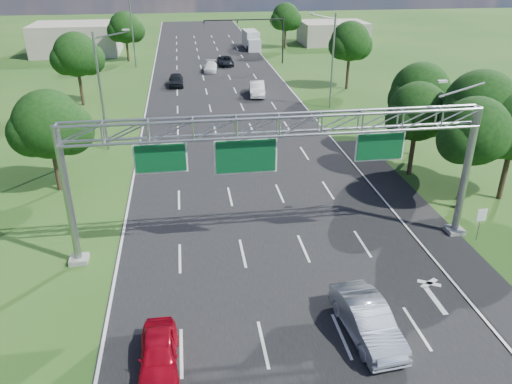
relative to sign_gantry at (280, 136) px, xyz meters
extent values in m
plane|color=#1F4C16|center=(-0.33, 18.00, -6.89)|extent=(220.00, 220.00, 0.00)
cube|color=black|center=(-0.33, 18.00, -6.89)|extent=(18.00, 180.00, 0.02)
cube|color=black|center=(9.87, 2.00, -6.89)|extent=(3.00, 30.00, 0.02)
cube|color=gray|center=(11.17, 0.00, -6.74)|extent=(1.00, 1.00, 0.30)
cylinder|color=gray|center=(11.17, 0.00, -2.89)|extent=(0.44, 0.44, 8.00)
cube|color=gray|center=(-11.33, 0.00, -6.74)|extent=(1.00, 1.00, 0.30)
cylinder|color=gray|center=(-11.33, 0.00, -2.89)|extent=(0.40, 0.40, 8.00)
cylinder|color=gray|center=(9.97, 0.00, 2.11)|extent=(2.54, 0.12, 0.79)
cube|color=beige|center=(8.77, 0.00, 2.61)|extent=(0.50, 0.22, 0.12)
cube|color=white|center=(-6.33, -0.02, -0.89)|extent=(2.80, 0.05, 1.70)
cube|color=#084521|center=(-6.33, -0.08, -0.89)|extent=(2.62, 0.05, 1.52)
cube|color=white|center=(-1.83, -0.02, -1.04)|extent=(3.40, 0.05, 2.00)
cube|color=#084521|center=(-1.83, -0.08, -1.04)|extent=(3.22, 0.05, 1.82)
cube|color=white|center=(5.67, -0.02, -0.89)|extent=(2.80, 0.05, 1.70)
cube|color=#084521|center=(5.67, -0.08, -0.89)|extent=(2.62, 0.05, 1.52)
cylinder|color=gray|center=(12.07, -1.00, -5.89)|extent=(0.06, 0.06, 2.00)
cube|color=white|center=(12.07, -1.03, -5.19)|extent=(0.60, 0.04, 0.80)
cylinder|color=black|center=(10.67, 53.00, -3.39)|extent=(0.24, 0.24, 7.00)
cylinder|color=black|center=(4.67, 53.00, -0.29)|extent=(12.00, 0.18, 0.18)
imported|color=black|center=(-1.33, 53.00, -0.84)|extent=(0.18, 0.22, 1.10)
imported|color=black|center=(3.67, 53.00, -0.84)|extent=(0.18, 0.22, 1.10)
imported|color=black|center=(8.67, 53.00, -0.84)|extent=(0.18, 0.22, 1.10)
cylinder|color=gray|center=(-11.83, 18.00, -1.89)|extent=(0.20, 0.20, 10.00)
cylinder|color=gray|center=(-10.53, 18.00, 2.81)|extent=(2.78, 0.12, 0.60)
cube|color=beige|center=(-9.23, 18.00, 3.21)|extent=(0.55, 0.22, 0.12)
cylinder|color=gray|center=(-11.83, 53.00, -1.89)|extent=(0.20, 0.20, 10.00)
cylinder|color=gray|center=(11.17, 28.00, -1.89)|extent=(0.20, 0.20, 10.00)
cylinder|color=gray|center=(9.87, 28.00, 2.81)|extent=(2.78, 0.12, 0.60)
cube|color=beige|center=(8.57, 28.00, 3.21)|extent=(0.55, 0.22, 0.12)
cylinder|color=#2D2116|center=(13.17, 3.00, -5.02)|extent=(0.36, 0.36, 3.74)
sphere|color=black|center=(13.17, 3.00, -1.39)|extent=(4.40, 4.40, 4.40)
sphere|color=black|center=(14.27, 3.40, -1.94)|extent=(3.30, 3.30, 3.30)
sphere|color=black|center=(12.18, 2.70, -1.83)|extent=(3.08, 3.08, 3.08)
cylinder|color=#2D2116|center=(15.17, 6.00, -4.80)|extent=(0.36, 0.36, 4.18)
sphere|color=black|center=(15.17, 6.00, -0.71)|extent=(5.00, 5.00, 5.00)
sphere|color=black|center=(16.42, 6.40, -1.34)|extent=(3.75, 3.75, 3.75)
sphere|color=black|center=(14.04, 5.70, -1.21)|extent=(3.50, 3.50, 3.50)
cylinder|color=#2D2116|center=(12.17, 9.00, -5.24)|extent=(0.36, 0.36, 3.30)
sphere|color=black|center=(12.17, 9.00, -1.83)|extent=(4.40, 4.40, 4.40)
sphere|color=black|center=(13.27, 9.40, -2.38)|extent=(3.30, 3.30, 3.30)
sphere|color=black|center=(11.18, 8.70, -2.27)|extent=(3.08, 3.08, 3.08)
cylinder|color=#2D2116|center=(16.67, 4.00, -5.13)|extent=(0.36, 0.36, 3.52)
sphere|color=black|center=(15.63, 3.70, -1.99)|extent=(3.22, 3.22, 3.22)
cylinder|color=#2D2116|center=(14.17, 13.00, -5.13)|extent=(0.36, 0.36, 3.52)
sphere|color=black|center=(14.17, 13.00, -1.45)|extent=(4.80, 4.80, 4.80)
sphere|color=black|center=(15.37, 13.40, -2.05)|extent=(3.60, 3.60, 3.60)
sphere|color=black|center=(13.09, 12.70, -1.93)|extent=(3.36, 3.36, 3.36)
cylinder|color=#2D2116|center=(-14.33, 10.00, -5.35)|extent=(0.36, 0.36, 3.08)
sphere|color=black|center=(-14.33, 10.00, -1.89)|extent=(4.80, 4.80, 4.80)
sphere|color=black|center=(-13.13, 10.40, -2.49)|extent=(3.60, 3.60, 3.60)
sphere|color=black|center=(-15.41, 9.70, -2.37)|extent=(3.36, 3.36, 3.36)
cylinder|color=#2D2116|center=(-16.33, 33.00, -5.02)|extent=(0.36, 0.36, 3.74)
sphere|color=black|center=(-16.33, 33.00, -1.23)|extent=(4.80, 4.80, 4.80)
sphere|color=black|center=(-15.13, 33.40, -1.83)|extent=(3.60, 3.60, 3.60)
sphere|color=black|center=(-17.41, 32.70, -1.71)|extent=(3.36, 3.36, 3.36)
cylinder|color=#2D2116|center=(-13.33, 58.00, -5.24)|extent=(0.36, 0.36, 3.30)
sphere|color=black|center=(-13.33, 58.00, -1.67)|extent=(4.80, 4.80, 4.80)
sphere|color=black|center=(-12.13, 58.40, -2.27)|extent=(3.60, 3.60, 3.60)
sphere|color=black|center=(-14.41, 57.70, -2.15)|extent=(3.36, 3.36, 3.36)
cylinder|color=#2D2116|center=(15.67, 36.00, -4.91)|extent=(0.36, 0.36, 3.96)
sphere|color=black|center=(15.67, 36.00, -1.01)|extent=(4.80, 4.80, 4.80)
sphere|color=black|center=(16.87, 36.40, -1.61)|extent=(3.60, 3.60, 3.60)
sphere|color=black|center=(14.59, 35.70, -1.49)|extent=(3.36, 3.36, 3.36)
cylinder|color=#2D2116|center=(13.67, 66.00, -5.13)|extent=(0.36, 0.36, 3.52)
sphere|color=black|center=(13.67, 66.00, -1.45)|extent=(4.80, 4.80, 4.80)
sphere|color=black|center=(14.87, 66.40, -2.05)|extent=(3.60, 3.60, 3.60)
sphere|color=black|center=(12.59, 65.70, -1.93)|extent=(3.36, 3.36, 3.36)
cube|color=#9F9785|center=(-22.33, 66.00, -4.39)|extent=(14.00, 10.00, 5.00)
cube|color=#9F9785|center=(23.67, 70.00, -4.89)|extent=(12.00, 9.00, 4.00)
imported|color=#B4081A|center=(-6.63, -8.60, -6.21)|extent=(1.64, 4.02, 1.37)
imported|color=#AFB4BB|center=(2.59, -8.03, -6.06)|extent=(2.24, 5.20, 1.67)
imported|color=white|center=(-0.84, 48.86, -6.24)|extent=(2.27, 4.65, 1.30)
imported|color=black|center=(1.72, 52.71, -6.22)|extent=(2.28, 4.85, 1.34)
imported|color=black|center=(-5.83, 40.57, -6.12)|extent=(1.84, 4.56, 1.55)
imported|color=silver|center=(3.87, 34.33, -6.07)|extent=(2.25, 5.15, 1.65)
cube|color=beige|center=(7.67, 67.71, -5.30)|extent=(2.58, 5.88, 2.89)
cube|color=silver|center=(7.67, 63.67, -5.83)|extent=(2.31, 2.22, 2.12)
cylinder|color=black|center=(6.61, 63.86, -6.41)|extent=(0.34, 0.96, 0.96)
cylinder|color=black|center=(8.73, 63.86, -6.41)|extent=(0.34, 0.96, 0.96)
cylinder|color=black|center=(6.61, 69.64, -6.41)|extent=(0.34, 0.96, 0.96)
cylinder|color=black|center=(8.73, 69.64, -6.41)|extent=(0.34, 0.96, 0.96)
camera|label=1|loc=(-4.90, -24.76, 8.81)|focal=35.00mm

